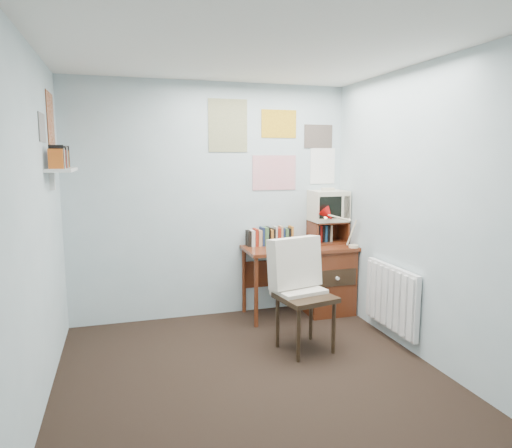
% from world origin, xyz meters
% --- Properties ---
extents(ground, '(3.50, 3.50, 0.00)m').
position_xyz_m(ground, '(0.00, 0.00, 0.00)').
color(ground, black).
rests_on(ground, ground).
extents(back_wall, '(3.00, 0.02, 2.50)m').
position_xyz_m(back_wall, '(0.00, 1.75, 1.25)').
color(back_wall, silver).
rests_on(back_wall, ground).
extents(left_wall, '(0.02, 3.50, 2.50)m').
position_xyz_m(left_wall, '(-1.50, 0.00, 1.25)').
color(left_wall, silver).
rests_on(left_wall, ground).
extents(right_wall, '(0.02, 3.50, 2.50)m').
position_xyz_m(right_wall, '(1.50, 0.00, 1.25)').
color(right_wall, silver).
rests_on(right_wall, ground).
extents(ceiling, '(3.00, 3.50, 0.02)m').
position_xyz_m(ceiling, '(0.00, 0.00, 2.50)').
color(ceiling, white).
rests_on(ceiling, back_wall).
extents(desk, '(1.20, 0.55, 0.76)m').
position_xyz_m(desk, '(1.17, 1.48, 0.41)').
color(desk, '#612A16').
rests_on(desk, ground).
extents(desk_chair, '(0.58, 0.57, 0.98)m').
position_xyz_m(desk_chair, '(0.60, 0.57, 0.49)').
color(desk_chair, black).
rests_on(desk_chair, ground).
extents(desk_lamp, '(0.31, 0.28, 0.38)m').
position_xyz_m(desk_lamp, '(1.44, 1.26, 0.95)').
color(desk_lamp, '#AC0C0B').
rests_on(desk_lamp, desk).
extents(tv_riser, '(0.40, 0.30, 0.25)m').
position_xyz_m(tv_riser, '(1.29, 1.59, 0.89)').
color(tv_riser, '#612A16').
rests_on(tv_riser, desk).
extents(crt_tv, '(0.40, 0.37, 0.37)m').
position_xyz_m(crt_tv, '(1.29, 1.61, 1.20)').
color(crt_tv, beige).
rests_on(crt_tv, tv_riser).
extents(book_row, '(0.60, 0.14, 0.22)m').
position_xyz_m(book_row, '(0.66, 1.66, 0.87)').
color(book_row, '#612A16').
rests_on(book_row, desk).
extents(radiator, '(0.09, 0.80, 0.60)m').
position_xyz_m(radiator, '(1.46, 0.55, 0.42)').
color(radiator, white).
rests_on(radiator, right_wall).
extents(wall_shelf, '(0.20, 0.62, 0.24)m').
position_xyz_m(wall_shelf, '(-1.40, 1.10, 1.62)').
color(wall_shelf, white).
rests_on(wall_shelf, left_wall).
extents(posters_back, '(1.20, 0.01, 0.90)m').
position_xyz_m(posters_back, '(0.70, 1.74, 1.85)').
color(posters_back, white).
rests_on(posters_back, back_wall).
extents(posters_left, '(0.01, 0.70, 0.60)m').
position_xyz_m(posters_left, '(-1.49, 1.10, 2.00)').
color(posters_left, white).
rests_on(posters_left, left_wall).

